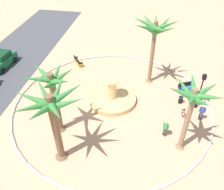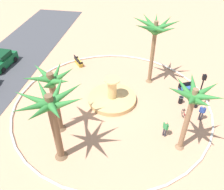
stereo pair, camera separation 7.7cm
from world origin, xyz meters
The scene contains 15 objects.
ground_plane centered at (0.00, 0.00, 0.00)m, with size 80.00×80.00×0.00m, color tan.
plaza_curb centered at (0.00, 0.00, 0.10)m, with size 18.66×18.66×0.20m, color silver.
fountain centered at (0.54, 0.07, 0.35)m, with size 4.64×4.64×2.56m.
palm_tree_near_fountain centered at (-6.60, 2.74, 4.69)m, with size 4.61×4.60×6.21m.
palm_tree_by_curb centered at (4.44, -3.32, 5.68)m, with size 4.47×4.68×6.98m.
palm_tree_mid_plaza centered at (-4.15, -6.17, 4.76)m, with size 3.72×3.73×6.05m.
palm_tree_far_side centered at (-3.87, 3.77, 4.18)m, with size 3.61×3.66×5.91m.
bench_east centered at (6.41, 5.20, 0.35)m, with size 1.56×1.39×1.00m.
bench_west centered at (3.31, -7.09, 0.35)m, with size 1.12×1.66×1.00m.
lamppost centered at (0.92, -7.88, 2.24)m, with size 0.32×0.32×3.82m.
trash_bin centered at (1.34, -6.48, 0.39)m, with size 0.46×0.46×0.73m.
bicycle_red_frame centered at (-1.00, -6.68, 0.38)m, with size 1.70×0.50×0.94m.
person_cyclist_helmet centered at (-0.74, -8.06, 0.96)m, with size 0.25×0.52×1.71m.
person_cyclist_photo centered at (-3.17, -4.94, 0.92)m, with size 0.36×0.44×1.64m.
parked_car_second centered at (4.59, 13.93, 0.78)m, with size 4.10×2.11×1.67m.
Camera 2 is at (-16.63, -2.94, 14.77)m, focal length 37.35 mm.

